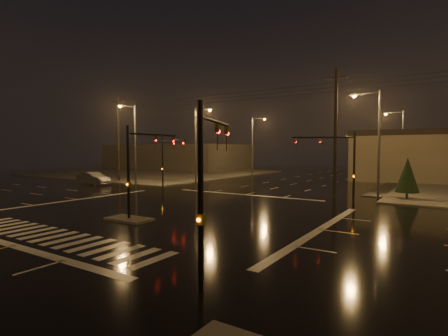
{
  "coord_description": "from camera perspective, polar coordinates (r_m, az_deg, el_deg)",
  "views": [
    {
      "loc": [
        16.96,
        -19.19,
        4.48
      ],
      "look_at": [
        1.7,
        4.52,
        3.0
      ],
      "focal_mm": 28.0,
      "sensor_mm": 36.0,
      "label": 1
    }
  ],
  "objects": [
    {
      "name": "ground",
      "position": [
        26.0,
        -8.63,
        -6.95
      ],
      "size": [
        140.0,
        140.0,
        0.0
      ],
      "primitive_type": "plane",
      "color": "black",
      "rests_on": "ground"
    },
    {
      "name": "sidewalk_nw",
      "position": [
        68.15,
        -10.88,
        -0.77
      ],
      "size": [
        36.0,
        36.0,
        0.12
      ],
      "primitive_type": "cube",
      "color": "#4C4944",
      "rests_on": "ground"
    },
    {
      "name": "median_island",
      "position": [
        23.19,
        -15.25,
        -8.05
      ],
      "size": [
        3.0,
        1.6,
        0.15
      ],
      "primitive_type": "cube",
      "color": "#4C4944",
      "rests_on": "ground"
    },
    {
      "name": "crosswalk",
      "position": [
        20.28,
        -25.97,
        -10.05
      ],
      "size": [
        15.0,
        2.6,
        0.01
      ],
      "primitive_type": "cube",
      "color": "beige",
      "rests_on": "ground"
    },
    {
      "name": "stop_bar_near",
      "position": [
        19.35,
        -31.12,
        -10.8
      ],
      "size": [
        16.0,
        0.5,
        0.01
      ],
      "primitive_type": "cube",
      "color": "beige",
      "rests_on": "ground"
    },
    {
      "name": "stop_bar_far",
      "position": [
        34.91,
        3.43,
        -4.37
      ],
      "size": [
        16.0,
        0.5,
        0.01
      ],
      "primitive_type": "cube",
      "color": "beige",
      "rests_on": "ground"
    },
    {
      "name": "commercial_block",
      "position": [
        80.29,
        -7.57,
        1.78
      ],
      "size": [
        30.0,
        18.0,
        5.6
      ],
      "primitive_type": "cube",
      "color": "#3C3735",
      "rests_on": "ground"
    },
    {
      "name": "signal_mast_median",
      "position": [
        23.41,
        -13.68,
        1.14
      ],
      "size": [
        0.25,
        4.59,
        6.0
      ],
      "color": "black",
      "rests_on": "ground"
    },
    {
      "name": "signal_mast_ne",
      "position": [
        30.27,
        18.5,
        1.55
      ],
      "size": [
        4.84,
        1.86,
        6.0
      ],
      "color": "black",
      "rests_on": "ground"
    },
    {
      "name": "signal_mast_nw",
      "position": [
        39.5,
        -9.29,
        1.97
      ],
      "size": [
        4.84,
        1.86,
        6.0
      ],
      "color": "black",
      "rests_on": "ground"
    },
    {
      "name": "signal_mast_se",
      "position": [
        11.62,
        -2.72,
        -0.79
      ],
      "size": [
        1.55,
        3.87,
        6.0
      ],
      "color": "black",
      "rests_on": "ground"
    },
    {
      "name": "streetlight_1",
      "position": [
        46.66,
        -4.36,
        4.62
      ],
      "size": [
        2.77,
        0.32,
        10.0
      ],
      "color": "#38383A",
      "rests_on": "ground"
    },
    {
      "name": "streetlight_2",
      "position": [
        60.19,
        4.9,
        4.25
      ],
      "size": [
        2.77,
        0.32,
        10.0
      ],
      "color": "#38383A",
      "rests_on": "ground"
    },
    {
      "name": "streetlight_3",
      "position": [
        35.68,
        23.52,
        4.88
      ],
      "size": [
        2.77,
        0.32,
        10.0
      ],
      "color": "#38383A",
      "rests_on": "ground"
    },
    {
      "name": "streetlight_4",
      "position": [
        55.51,
        26.86,
        4.05
      ],
      "size": [
        2.77,
        0.32,
        10.0
      ],
      "color": "#38383A",
      "rests_on": "ground"
    },
    {
      "name": "streetlight_5",
      "position": [
        44.84,
        -14.61,
        4.6
      ],
      "size": [
        0.32,
        2.77,
        10.0
      ],
      "color": "#38383A",
      "rests_on": "ground"
    },
    {
      "name": "utility_pole_0",
      "position": [
        51.2,
        -16.85,
        4.72
      ],
      "size": [
        2.2,
        0.32,
        12.0
      ],
      "color": "black",
      "rests_on": "ground"
    },
    {
      "name": "utility_pole_1",
      "position": [
        34.42,
        17.73,
        5.61
      ],
      "size": [
        2.2,
        0.32,
        12.0
      ],
      "color": "black",
      "rests_on": "ground"
    },
    {
      "name": "conifer_0",
      "position": [
        35.01,
        27.76,
        -1.0
      ],
      "size": [
        1.99,
        1.99,
        3.8
      ],
      "color": "black",
      "rests_on": "ground"
    },
    {
      "name": "car_crossing",
      "position": [
        47.81,
        -20.54,
        -1.59
      ],
      "size": [
        4.92,
        1.73,
        1.62
      ],
      "primitive_type": "imported",
      "rotation": [
        0.0,
        0.0,
        1.57
      ],
      "color": "#5A5B61",
      "rests_on": "ground"
    }
  ]
}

